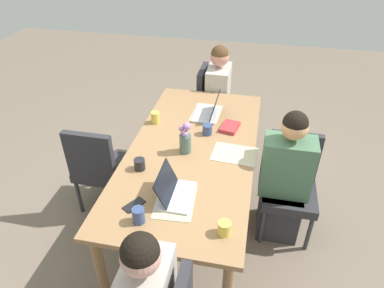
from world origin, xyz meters
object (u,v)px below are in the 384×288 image
Objects in this scene: laptop_head_right_left_far at (173,192)px; book_red_cover at (230,127)px; coffee_mug_centre_right at (155,118)px; dining_table at (192,156)px; chair_head_left_left_mid at (212,102)px; coffee_mug_near_left at (140,164)px; flower_vase at (185,139)px; laptop_head_left_left_mid at (208,112)px; person_head_left_left_mid at (218,102)px; phone_black at (134,205)px; person_far_left_near at (284,183)px; coffee_mug_far_left at (139,215)px; chair_far_left_near at (290,181)px; chair_near_right_near at (98,165)px; coffee_mug_near_right at (224,228)px; coffee_mug_centre_left at (207,130)px.

laptop_head_right_left_far is 1.60× the size of book_red_cover.
dining_table is at bearing 50.40° from coffee_mug_centre_right.
chair_head_left_left_mid is 1.72m from coffee_mug_near_left.
flower_vase is 0.86× the size of laptop_head_left_left_mid.
phone_black is (1.99, -0.28, 0.24)m from person_head_left_left_mid.
book_red_cover is (-0.71, 0.60, -0.03)m from coffee_mug_near_left.
chair_head_left_left_mid is at bearing -148.86° from person_far_left_near.
coffee_mug_far_left reaches higher than book_red_cover.
chair_far_left_near is 1.68m from chair_near_right_near.
coffee_mug_near_left is 0.53m from coffee_mug_far_left.
person_head_left_left_mid is at bearing 174.54° from coffee_mug_far_left.
chair_far_left_near is at bearing 153.05° from coffee_mug_near_right.
chair_far_left_near reaches higher than coffee_mug_near_right.
chair_near_right_near is 10.26× the size of coffee_mug_near_left.
coffee_mug_centre_left is 0.85× the size of coffee_mug_centre_right.
dining_table is at bearing 93.65° from chair_near_right_near.
laptop_head_right_left_far is 0.41m from coffee_mug_near_left.
coffee_mug_far_left is (1.40, -0.21, 0.01)m from laptop_head_left_left_mid.
laptop_head_left_left_mid is (-0.49, -0.79, 0.30)m from chair_far_left_near.
coffee_mug_centre_right is (-1.17, -0.78, 0.01)m from coffee_mug_near_right.
chair_far_left_near reaches higher than dining_table.
laptop_head_left_left_mid is at bearing -166.60° from coffee_mug_near_right.
coffee_mug_near_left is 0.81× the size of coffee_mug_far_left.
coffee_mug_centre_right is at bearing -136.45° from flower_vase.
flower_vase reaches higher than coffee_mug_centre_right.
coffee_mug_far_left is 0.16m from phone_black.
coffee_mug_near_left is 0.44× the size of book_red_cover.
phone_black is at bearing 8.90° from coffee_mug_centre_right.
chair_far_left_near is at bearing -22.41° from phone_black.
person_head_left_left_mid is 2.15m from coffee_mug_near_right.
chair_far_left_near is 1.36m from phone_black.
phone_black is at bearing 12.87° from coffee_mug_near_left.
coffee_mug_near_right is at bearing 9.09° from person_head_left_left_mid.
person_far_left_near is 1.01m from laptop_head_right_left_far.
chair_far_left_near reaches higher than coffee_mug_near_left.
coffee_mug_near_right reaches higher than coffee_mug_near_left.
phone_black is at bearing -5.78° from chair_head_left_left_mid.
laptop_head_left_left_mid is 2.95× the size of coffee_mug_far_left.
book_red_cover is (0.90, 0.23, 0.25)m from person_head_left_left_mid.
dining_table is 23.08× the size of coffee_mug_near_right.
coffee_mug_centre_right is (-0.09, -0.50, 0.01)m from coffee_mug_centre_left.
coffee_mug_centre_left is at bearing 173.50° from laptop_head_right_left_far.
chair_head_left_left_mid is 8.51× the size of coffee_mug_centre_right.
person_far_left_near is at bearing 73.83° from coffee_mug_centre_right.
flower_vase reaches higher than coffee_mug_centre_left.
coffee_mug_far_left is at bearing -48.15° from person_far_left_near.
coffee_mug_near_left is at bearing -73.27° from person_far_left_near.
dining_table is at bearing 178.99° from laptop_head_right_left_far.
coffee_mug_centre_right is at bearing 40.42° from phone_black.
chair_near_right_near is 0.92m from phone_black.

